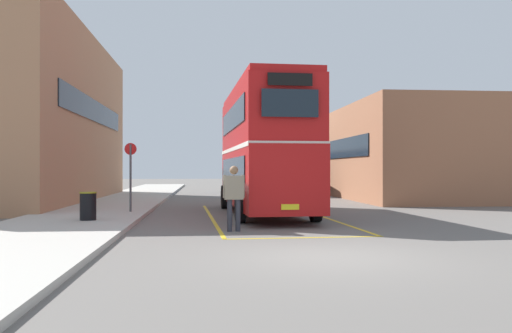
{
  "coord_description": "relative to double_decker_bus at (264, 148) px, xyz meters",
  "views": [
    {
      "loc": [
        -2.37,
        -10.44,
        1.72
      ],
      "look_at": [
        -0.17,
        13.09,
        1.82
      ],
      "focal_mm": 38.02,
      "sensor_mm": 36.0,
      "label": 1
    }
  ],
  "objects": [
    {
      "name": "single_deck_bus",
      "position": [
        2.51,
        17.17,
        -0.87
      ],
      "size": [
        3.55,
        9.75,
        3.02
      ],
      "color": "black",
      "rests_on": "ground"
    },
    {
      "name": "brick_building_left",
      "position": [
        -11.39,
        8.55,
        1.77
      ],
      "size": [
        7.01,
        18.89,
        8.57
      ],
      "color": "#AD7A56",
      "rests_on": "ground"
    },
    {
      "name": "double_decker_bus",
      "position": [
        0.0,
        0.0,
        0.0
      ],
      "size": [
        3.04,
        10.12,
        4.75
      ],
      "color": "black",
      "rests_on": "ground"
    },
    {
      "name": "bus_stop_sign",
      "position": [
        -4.94,
        0.01,
        -0.84
      ],
      "size": [
        0.44,
        0.11,
        2.53
      ],
      "color": "#4C4C51",
      "rests_on": "sidewalk_left"
    },
    {
      "name": "depot_building_right",
      "position": [
        9.98,
        11.42,
        0.12
      ],
      "size": [
        8.66,
        16.47,
        5.27
      ],
      "color": "#9E6647",
      "rests_on": "ground"
    },
    {
      "name": "litter_bin",
      "position": [
        -5.79,
        -3.24,
        -1.94
      ],
      "size": [
        0.52,
        0.52,
        0.87
      ],
      "color": "black",
      "rests_on": "sidewalk_left"
    },
    {
      "name": "sidewalk_left",
      "position": [
        -6.32,
        6.94,
        -2.44
      ],
      "size": [
        4.0,
        57.6,
        0.14
      ],
      "primitive_type": "cube",
      "color": "#B2ADA3",
      "rests_on": "ground"
    },
    {
      "name": "pedestrian_boarding",
      "position": [
        -1.41,
        -5.43,
        -1.46
      ],
      "size": [
        0.6,
        0.27,
        1.8
      ],
      "color": "#2D2D38",
      "rests_on": "ground"
    },
    {
      "name": "ground_plane",
      "position": [
        0.18,
        4.54,
        -2.51
      ],
      "size": [
        135.6,
        135.6,
        0.0
      ],
      "primitive_type": "plane",
      "color": "#66605B"
    },
    {
      "name": "bay_marking_yellow",
      "position": [
        0.04,
        -1.87,
        -2.51
      ],
      "size": [
        4.62,
        12.2,
        0.01
      ],
      "color": "gold",
      "rests_on": "ground"
    }
  ]
}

